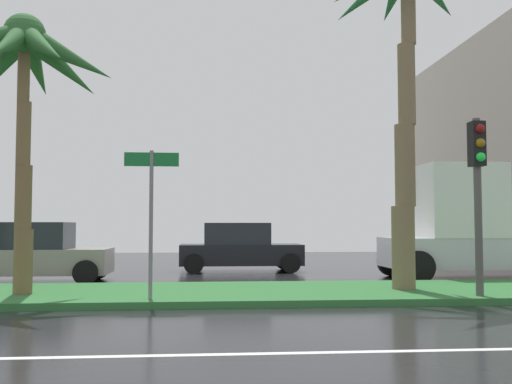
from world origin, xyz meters
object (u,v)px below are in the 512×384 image
object	(u,v)px
palm_tree_centre_left	(409,13)
car_in_traffic_leading	(32,253)
palm_tree_mid_left	(23,65)
street_name_sign	(151,203)
box_truck_lead	(487,228)
car_in_traffic_second	(240,248)
traffic_signal_median_right	(478,173)

from	to	relation	value
palm_tree_centre_left	car_in_traffic_leading	world-z (taller)	palm_tree_centre_left
palm_tree_mid_left	car_in_traffic_leading	xyz separation A→B (m)	(-0.97, 4.31, -4.32)
palm_tree_mid_left	street_name_sign	distance (m)	4.35
car_in_traffic_leading	box_truck_lead	size ratio (longest dim) A/B	0.67
car_in_traffic_second	traffic_signal_median_right	bearing A→B (deg)	-62.63
palm_tree_centre_left	street_name_sign	bearing A→B (deg)	-167.18
palm_tree_centre_left	car_in_traffic_leading	distance (m)	12.10
palm_tree_mid_left	street_name_sign	bearing A→B (deg)	-19.61
car_in_traffic_second	box_truck_lead	bearing A→B (deg)	-25.66
palm_tree_mid_left	traffic_signal_median_right	xyz separation A→B (m)	(9.78, -1.06, -2.40)
car_in_traffic_second	palm_tree_centre_left	bearing A→B (deg)	-64.17
palm_tree_mid_left	street_name_sign	xyz separation A→B (m)	(2.91, -1.04, -3.06)
car_in_traffic_leading	car_in_traffic_second	xyz separation A→B (m)	(6.17, 3.47, 0.00)
traffic_signal_median_right	street_name_sign	distance (m)	6.90
box_truck_lead	palm_tree_mid_left	bearing A→B (deg)	-161.46
traffic_signal_median_right	car_in_traffic_second	distance (m)	10.14
palm_tree_mid_left	street_name_sign	size ratio (longest dim) A/B	2.04
palm_tree_mid_left	car_in_traffic_second	world-z (taller)	palm_tree_mid_left
palm_tree_centre_left	box_truck_lead	xyz separation A→B (m)	(3.78, 3.92, -5.15)
car_in_traffic_second	box_truck_lead	size ratio (longest dim) A/B	0.67
car_in_traffic_second	palm_tree_mid_left	bearing A→B (deg)	-123.79
palm_tree_centre_left	traffic_signal_median_right	xyz separation A→B (m)	(0.96, -1.37, -3.96)
car_in_traffic_leading	box_truck_lead	xyz separation A→B (m)	(13.56, -0.08, 0.72)
traffic_signal_median_right	car_in_traffic_leading	xyz separation A→B (m)	(-10.75, 5.37, -1.92)
palm_tree_centre_left	street_name_sign	xyz separation A→B (m)	(-5.91, -1.34, -4.62)
palm_tree_centre_left	box_truck_lead	size ratio (longest dim) A/B	1.29
palm_tree_mid_left	palm_tree_centre_left	distance (m)	8.96
palm_tree_centre_left	car_in_traffic_second	bearing A→B (deg)	115.83
palm_tree_mid_left	palm_tree_centre_left	bearing A→B (deg)	1.99
car_in_traffic_leading	car_in_traffic_second	world-z (taller)	same
palm_tree_mid_left	traffic_signal_median_right	distance (m)	10.13
palm_tree_mid_left	palm_tree_centre_left	xyz separation A→B (m)	(8.82, 0.31, 1.56)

